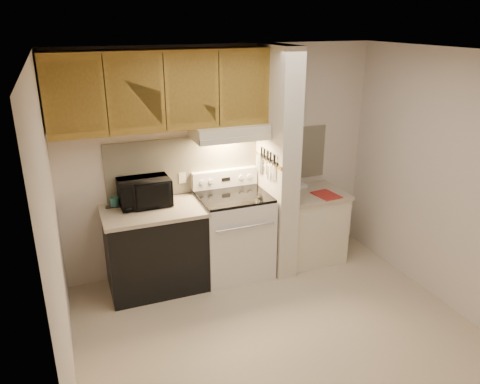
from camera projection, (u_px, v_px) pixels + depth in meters
floor at (277, 330)px, 4.39m from camera, size 3.60×3.60×0.00m
ceiling at (286, 53)px, 3.51m from camera, size 3.60×3.60×0.00m
wall_back at (223, 160)px, 5.26m from camera, size 3.60×2.50×0.02m
wall_left at (54, 242)px, 3.34m from camera, size 0.02×3.00×2.50m
wall_right at (447, 182)px, 4.56m from camera, size 0.02×3.00×2.50m
backsplash at (223, 161)px, 5.25m from camera, size 2.60×0.02×0.63m
range_body at (234, 236)px, 5.23m from camera, size 0.76×0.65×0.92m
oven_window at (244, 244)px, 4.94m from camera, size 0.50×0.01×0.30m
oven_handle at (246, 227)px, 4.83m from camera, size 0.65×0.02×0.02m
cooktop at (234, 196)px, 5.07m from camera, size 0.74×0.64×0.03m
range_backguard at (225, 178)px, 5.28m from camera, size 0.76×0.08×0.20m
range_display at (226, 179)px, 5.24m from camera, size 0.10×0.01×0.04m
range_knob_left_outer at (202, 182)px, 5.14m from camera, size 0.05×0.02×0.05m
range_knob_left_inner at (211, 181)px, 5.18m from camera, size 0.05×0.02×0.05m
range_knob_right_inner at (241, 177)px, 5.30m from camera, size 0.05×0.02×0.05m
range_knob_right_outer at (249, 176)px, 5.33m from camera, size 0.05×0.02×0.05m
dishwasher_front at (156, 251)px, 4.95m from camera, size 1.00×0.63×0.87m
left_countertop at (153, 211)px, 4.79m from camera, size 1.04×0.67×0.04m
spoon_rest at (115, 206)px, 4.84m from camera, size 0.20×0.09×0.01m
teal_jar at (115, 202)px, 4.84m from camera, size 0.12×0.12×0.10m
outlet at (182, 178)px, 5.13m from camera, size 0.08×0.01×0.12m
microwave at (144, 192)px, 4.84m from camera, size 0.53×0.36×0.29m
partition_pillar at (277, 163)px, 5.13m from camera, size 0.22×0.70×2.50m
pillar_trim at (268, 160)px, 5.07m from camera, size 0.01×0.70×0.04m
knife_strip at (269, 160)px, 5.02m from camera, size 0.02×0.42×0.04m
knife_blade_a at (274, 173)px, 4.92m from camera, size 0.01×0.03×0.16m
knife_handle_a at (275, 159)px, 4.85m from camera, size 0.02×0.02×0.10m
knife_blade_b at (271, 172)px, 4.97m from camera, size 0.01×0.04×0.18m
knife_handle_b at (271, 157)px, 4.94m from camera, size 0.02×0.02×0.10m
knife_blade_c at (268, 171)px, 5.04m from camera, size 0.01×0.04×0.20m
knife_handle_c at (268, 155)px, 5.00m from camera, size 0.02×0.02×0.10m
knife_blade_d at (265, 166)px, 5.12m from camera, size 0.01×0.04×0.16m
knife_handle_d at (264, 153)px, 5.08m from camera, size 0.02×0.02×0.10m
knife_blade_e at (261, 165)px, 5.20m from camera, size 0.01×0.04×0.18m
knife_handle_e at (262, 151)px, 5.14m from camera, size 0.02×0.02×0.10m
oven_mitt at (260, 163)px, 5.24m from camera, size 0.03×0.09×0.21m
right_cab_base at (310, 227)px, 5.58m from camera, size 0.70×0.60×0.81m
right_countertop at (312, 194)px, 5.43m from camera, size 0.74×0.64×0.04m
red_folder at (326, 195)px, 5.32m from camera, size 0.27×0.34×0.01m
white_box at (301, 186)px, 5.56m from camera, size 0.16×0.12×0.04m
range_hood at (229, 131)px, 4.93m from camera, size 0.78×0.44×0.15m
hood_lip at (236, 140)px, 4.77m from camera, size 0.78×0.04×0.06m
upper_cabinets at (161, 90)px, 4.58m from camera, size 2.18×0.33×0.77m
cab_door_a at (74, 97)px, 4.16m from camera, size 0.46×0.01×0.63m
cab_gap_a at (106, 96)px, 4.25m from camera, size 0.01×0.01×0.73m
cab_door_b at (136, 94)px, 4.35m from camera, size 0.46×0.01×0.63m
cab_gap_b at (165, 92)px, 4.44m from camera, size 0.01×0.01×0.73m
cab_door_c at (192, 91)px, 4.53m from camera, size 0.46×0.01×0.63m
cab_gap_c at (219, 89)px, 4.62m from camera, size 0.01×0.01×0.73m
cab_door_d at (245, 88)px, 4.72m from camera, size 0.46×0.01×0.63m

